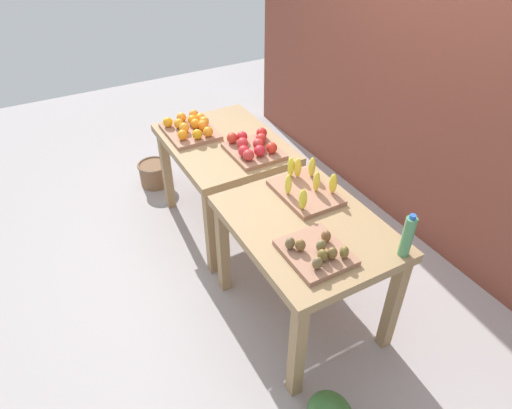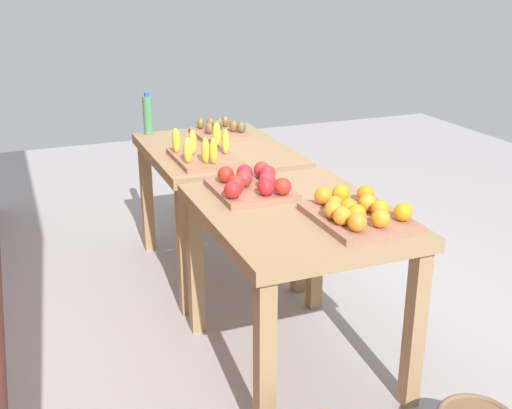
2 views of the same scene
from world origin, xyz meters
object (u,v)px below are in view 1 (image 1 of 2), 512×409
Objects in this scene: banana_crate at (305,188)px; water_bottle at (408,236)px; display_table_left at (224,154)px; wicker_basket at (154,173)px; cardboard_produce_box at (218,158)px; orange_bin at (191,127)px; apple_bin at (253,147)px; kiwi_bin at (317,251)px; display_table_right at (306,238)px.

water_bottle is (0.72, 0.14, 0.08)m from banana_crate.
display_table_left is 3.51× the size of wicker_basket.
orange_bin is at bearing -38.41° from cardboard_produce_box.
cardboard_produce_box is (-2.40, -0.00, -0.80)m from water_bottle.
apple_bin is 1.32m from cardboard_produce_box.
kiwi_bin is 0.47m from water_bottle.
display_table_left is at bearing -20.06° from cardboard_produce_box.
banana_crate reaches higher than cardboard_produce_box.
orange_bin is 0.98m from wicker_basket.
orange_bin reaches higher than cardboard_produce_box.
kiwi_bin reaches higher than cardboard_produce_box.
display_table_left is 0.90m from banana_crate.
orange_bin is 1.10× the size of apple_bin.
wicker_basket is at bearing -163.75° from banana_crate.
banana_crate reaches higher than wicker_basket.
orange_bin is at bearing -173.02° from display_table_right.
display_table_right is 2.09m from wicker_basket.
apple_bin is 1.33m from water_bottle.
apple_bin is at bearing 22.04° from wicker_basket.
water_bottle reaches higher than orange_bin.
apple_bin is 1.35× the size of wicker_basket.
display_table_right is at bearing 10.00° from wicker_basket.
wicker_basket is (-1.13, -0.46, -0.72)m from apple_bin.
apple_bin is (0.26, 0.11, 0.17)m from display_table_left.
banana_crate is at bearing -4.89° from cardboard_produce_box.
banana_crate is at bearing 16.24° from orange_bin.
display_table_left is 2.89× the size of kiwi_bin.
wicker_basket is 0.74× the size of cardboard_produce_box.
banana_crate reaches higher than display_table_left.
display_table_right is at bearing -7.17° from apple_bin.
water_bottle is 0.89× the size of wicker_basket.
apple_bin reaches higher than wicker_basket.
display_table_left is at bearing 22.01° from wicker_basket.
display_table_left is 1.12m from display_table_right.
water_bottle is (1.58, 0.30, 0.24)m from display_table_left.
wicker_basket is (-1.99, -0.35, -0.56)m from display_table_right.
cardboard_produce_box is at bearing 169.37° from kiwi_bin.
cardboard_produce_box is at bearing 171.22° from display_table_right.
kiwi_bin is 0.90× the size of cardboard_produce_box.
orange_bin is (-0.23, -0.17, 0.16)m from display_table_left.
display_table_left is 1.63m from water_bottle.
display_table_right is at bearing 0.00° from display_table_left.
display_table_left reaches higher than wicker_basket.
water_bottle reaches higher than kiwi_bin.
apple_bin is at bearing -175.46° from banana_crate.
apple_bin is 1.51× the size of water_bottle.
banana_crate is 1.10× the size of cardboard_produce_box.
water_bottle is at bearing 11.46° from banana_crate.
display_table_right is at bearing 156.05° from kiwi_bin.
water_bottle is at bearing 14.87° from wicker_basket.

